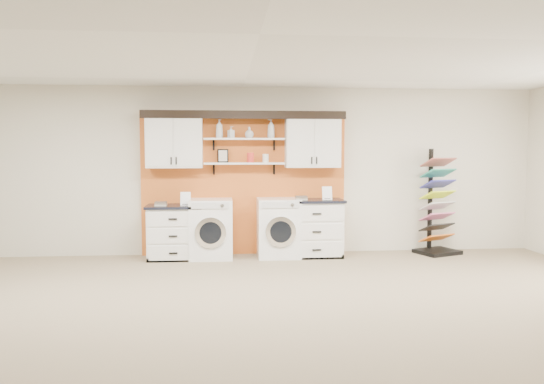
{
  "coord_description": "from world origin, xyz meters",
  "views": [
    {
      "loc": [
        -0.34,
        -4.91,
        1.74
      ],
      "look_at": [
        0.32,
        2.3,
        1.17
      ],
      "focal_mm": 35.0,
      "sensor_mm": 36.0,
      "label": 1
    }
  ],
  "objects": [
    {
      "name": "soap_bottle_b",
      "position": [
        -0.22,
        3.8,
        2.04
      ],
      "size": [
        0.12,
        0.12,
        0.19
      ],
      "primitive_type": "imported",
      "rotation": [
        0.0,
        0.0,
        2.09
      ],
      "color": "silver",
      "rests_on": "shelf_upper"
    },
    {
      "name": "crown_molding",
      "position": [
        0.0,
        3.81,
        2.33
      ],
      "size": [
        3.3,
        0.41,
        0.13
      ],
      "color": "black",
      "rests_on": "wall_back"
    },
    {
      "name": "soap_bottle_a",
      "position": [
        -0.41,
        3.8,
        2.1
      ],
      "size": [
        0.16,
        0.16,
        0.3
      ],
      "primitive_type": "imported",
      "rotation": [
        0.0,
        0.0,
        0.63
      ],
      "color": "silver",
      "rests_on": "shelf_upper"
    },
    {
      "name": "wall_back",
      "position": [
        0.0,
        4.0,
        1.4
      ],
      "size": [
        10.0,
        0.0,
        10.0
      ],
      "primitive_type": "plane",
      "rotation": [
        1.57,
        0.0,
        0.0
      ],
      "color": "beige",
      "rests_on": "floor"
    },
    {
      "name": "floor",
      "position": [
        0.0,
        0.0,
        0.0
      ],
      "size": [
        10.0,
        10.0,
        0.0
      ],
      "primitive_type": "plane",
      "color": "gray",
      "rests_on": "ground"
    },
    {
      "name": "canister_red",
      "position": [
        0.1,
        3.8,
        1.62
      ],
      "size": [
        0.11,
        0.11,
        0.16
      ],
      "primitive_type": "cylinder",
      "color": "red",
      "rests_on": "shelf_lower"
    },
    {
      "name": "base_cabinet_right",
      "position": [
        1.13,
        3.64,
        0.47
      ],
      "size": [
        0.96,
        0.66,
        0.94
      ],
      "color": "silver",
      "rests_on": "floor"
    },
    {
      "name": "picture_frame",
      "position": [
        -0.35,
        3.85,
        1.66
      ],
      "size": [
        0.18,
        0.02,
        0.22
      ],
      "color": "black",
      "rests_on": "shelf_lower"
    },
    {
      "name": "shelf_upper",
      "position": [
        0.0,
        3.8,
        1.93
      ],
      "size": [
        1.32,
        0.28,
        0.03
      ],
      "primitive_type": "cube",
      "color": "silver",
      "rests_on": "wall_back"
    },
    {
      "name": "base_cabinet_left",
      "position": [
        -1.13,
        3.64,
        0.44
      ],
      "size": [
        0.89,
        0.66,
        0.87
      ],
      "color": "silver",
      "rests_on": "floor"
    },
    {
      "name": "ceiling",
      "position": [
        0.0,
        0.0,
        2.8
      ],
      "size": [
        10.0,
        10.0,
        0.0
      ],
      "primitive_type": "plane",
      "rotation": [
        3.14,
        0.0,
        0.0
      ],
      "color": "white",
      "rests_on": "wall_back"
    },
    {
      "name": "dryer",
      "position": [
        0.55,
        3.64,
        0.48
      ],
      "size": [
        0.69,
        0.71,
        0.96
      ],
      "color": "white",
      "rests_on": "floor"
    },
    {
      "name": "upper_cabinet_left",
      "position": [
        -1.13,
        3.79,
        1.88
      ],
      "size": [
        0.9,
        0.35,
        0.84
      ],
      "color": "silver",
      "rests_on": "wall_back"
    },
    {
      "name": "soap_bottle_c",
      "position": [
        0.08,
        3.8,
        2.04
      ],
      "size": [
        0.15,
        0.15,
        0.18
      ],
      "primitive_type": "imported",
      "rotation": [
        0.0,
        0.0,
        4.64
      ],
      "color": "silver",
      "rests_on": "shelf_upper"
    },
    {
      "name": "washer",
      "position": [
        -0.55,
        3.64,
        0.48
      ],
      "size": [
        0.69,
        0.71,
        0.96
      ],
      "color": "white",
      "rests_on": "floor"
    },
    {
      "name": "upper_cabinet_right",
      "position": [
        1.13,
        3.79,
        1.88
      ],
      "size": [
        0.9,
        0.35,
        0.84
      ],
      "color": "silver",
      "rests_on": "wall_back"
    },
    {
      "name": "soap_bottle_d",
      "position": [
        0.44,
        3.8,
        2.1
      ],
      "size": [
        0.15,
        0.15,
        0.31
      ],
      "primitive_type": "imported",
      "rotation": [
        0.0,
        0.0,
        -1.24
      ],
      "color": "silver",
      "rests_on": "shelf_upper"
    },
    {
      "name": "sample_rack",
      "position": [
        3.24,
        3.68,
        0.55
      ],
      "size": [
        0.8,
        0.74,
        1.77
      ],
      "rotation": [
        0.0,
        0.0,
        0.38
      ],
      "color": "black",
      "rests_on": "floor"
    },
    {
      "name": "wall_front",
      "position": [
        0.0,
        -4.0,
        1.4
      ],
      "size": [
        10.0,
        0.0,
        10.0
      ],
      "primitive_type": "plane",
      "rotation": [
        -1.57,
        0.0,
        0.0
      ],
      "color": "beige",
      "rests_on": "floor"
    },
    {
      "name": "shelf_lower",
      "position": [
        0.0,
        3.8,
        1.53
      ],
      "size": [
        1.32,
        0.28,
        0.03
      ],
      "primitive_type": "cube",
      "color": "silver",
      "rests_on": "wall_back"
    },
    {
      "name": "canister_cream",
      "position": [
        0.35,
        3.8,
        1.61
      ],
      "size": [
        0.1,
        0.1,
        0.14
      ],
      "primitive_type": "cylinder",
      "color": "silver",
      "rests_on": "shelf_lower"
    },
    {
      "name": "accent_panel",
      "position": [
        0.0,
        3.96,
        1.2
      ],
      "size": [
        3.4,
        0.07,
        2.4
      ],
      "primitive_type": "cube",
      "color": "#C95F22",
      "rests_on": "wall_back"
    }
  ]
}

